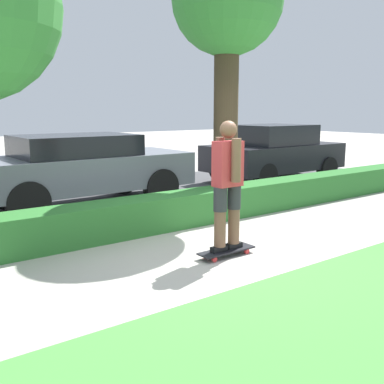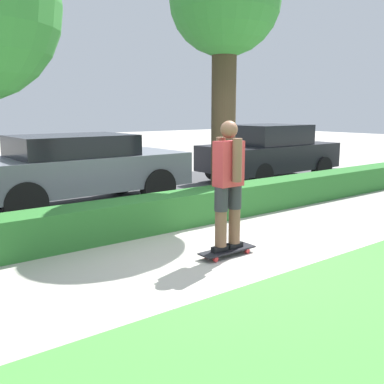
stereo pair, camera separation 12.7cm
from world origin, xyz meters
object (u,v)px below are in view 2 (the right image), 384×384
object	(u,v)px
skateboard	(227,251)
parked_car_middle	(78,168)
skater_person	(228,182)
parked_car_rear	(269,152)
tree_mid	(225,9)

from	to	relation	value
skateboard	parked_car_middle	world-z (taller)	parked_car_middle
skateboard	skater_person	distance (m)	0.92
skateboard	parked_car_rear	world-z (taller)	parked_car_rear
skater_person	parked_car_rear	size ratio (longest dim) A/B	0.44
skateboard	skater_person	xyz separation A→B (m)	(-0.00, 0.00, 0.92)
parked_car_middle	parked_car_rear	size ratio (longest dim) A/B	1.11
tree_mid	parked_car_rear	world-z (taller)	tree_mid
skater_person	tree_mid	bearing A→B (deg)	50.07
skateboard	parked_car_rear	xyz separation A→B (m)	(5.23, 4.13, 0.72)
parked_car_rear	skateboard	bearing A→B (deg)	-143.05
skater_person	parked_car_middle	world-z (taller)	skater_person
skateboard	tree_mid	world-z (taller)	tree_mid
skateboard	skater_person	bearing A→B (deg)	180.00
skateboard	parked_car_rear	bearing A→B (deg)	38.30
skater_person	tree_mid	distance (m)	3.64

